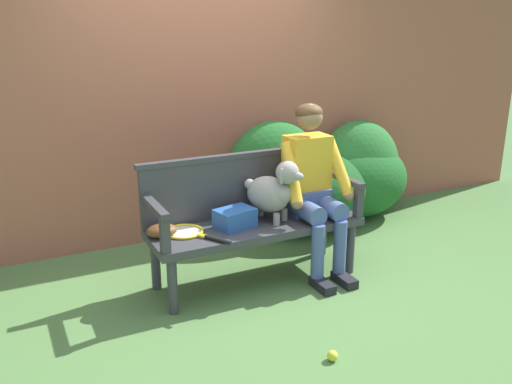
{
  "coord_description": "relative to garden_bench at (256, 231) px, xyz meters",
  "views": [
    {
      "loc": [
        -1.72,
        -3.5,
        1.96
      ],
      "look_at": [
        0.0,
        0.0,
        0.72
      ],
      "focal_mm": 38.63,
      "sensor_mm": 36.0,
      "label": 1
    }
  ],
  "objects": [
    {
      "name": "garden_bench",
      "position": [
        0.0,
        0.0,
        0.0
      ],
      "size": [
        1.64,
        0.53,
        0.47
      ],
      "color": "#38383D",
      "rests_on": "ground"
    },
    {
      "name": "bench_backrest",
      "position": [
        0.0,
        0.23,
        0.32
      ],
      "size": [
        1.68,
        0.06,
        0.5
      ],
      "color": "#38383D",
      "rests_on": "garden_bench"
    },
    {
      "name": "bench_armrest_right_end",
      "position": [
        0.78,
        -0.09,
        0.27
      ],
      "size": [
        0.06,
        0.53,
        0.28
      ],
      "color": "#38383D",
      "rests_on": "garden_bench"
    },
    {
      "name": "tennis_racket",
      "position": [
        -0.54,
        0.04,
        0.07
      ],
      "size": [
        0.42,
        0.56,
        0.03
      ],
      "color": "yellow",
      "rests_on": "garden_bench"
    },
    {
      "name": "ground_plane",
      "position": [
        0.0,
        0.0,
        -0.41
      ],
      "size": [
        40.0,
        40.0,
        0.0
      ],
      "primitive_type": "plane",
      "color": "#4C753D"
    },
    {
      "name": "person_seated",
      "position": [
        0.48,
        -0.02,
        0.33
      ],
      "size": [
        0.56,
        0.66,
        1.34
      ],
      "color": "black",
      "rests_on": "ground"
    },
    {
      "name": "dog_on_bench",
      "position": [
        0.14,
        -0.01,
        0.31
      ],
      "size": [
        0.39,
        0.46,
        0.49
      ],
      "color": "gray",
      "rests_on": "garden_bench"
    },
    {
      "name": "hedge_bush_mid_right",
      "position": [
        0.99,
        0.88,
        -0.03
      ],
      "size": [
        1.15,
        1.13,
        0.76
      ],
      "primitive_type": "ellipsoid",
      "color": "#194C1E",
      "rests_on": "ground"
    },
    {
      "name": "brick_garden_fence",
      "position": [
        0.0,
        1.28,
        0.88
      ],
      "size": [
        8.0,
        0.3,
        2.57
      ],
      "primitive_type": "cube",
      "color": "#9E5642",
      "rests_on": "ground"
    },
    {
      "name": "sports_bag",
      "position": [
        -0.17,
        0.01,
        0.13
      ],
      "size": [
        0.32,
        0.26,
        0.14
      ],
      "primitive_type": "cube",
      "rotation": [
        0.0,
        0.0,
        0.24
      ],
      "color": "#2856A3",
      "rests_on": "garden_bench"
    },
    {
      "name": "bench_armrest_left_end",
      "position": [
        -0.78,
        -0.09,
        0.27
      ],
      "size": [
        0.06,
        0.53,
        0.28
      ],
      "color": "#38383D",
      "rests_on": "garden_bench"
    },
    {
      "name": "hedge_bush_far_left",
      "position": [
        0.64,
        0.91,
        0.12
      ],
      "size": [
        0.97,
        0.69,
        1.06
      ],
      "primitive_type": "ellipsoid",
      "color": "#1E5B23",
      "rests_on": "ground"
    },
    {
      "name": "tennis_ball",
      "position": [
        -0.06,
        -1.16,
        -0.38
      ],
      "size": [
        0.07,
        0.07,
        0.07
      ],
      "primitive_type": "sphere",
      "color": "#CCDB33",
      "rests_on": "ground"
    },
    {
      "name": "baseball_glove",
      "position": [
        -0.72,
        0.06,
        0.11
      ],
      "size": [
        0.23,
        0.18,
        0.09
      ],
      "primitive_type": "ellipsoid",
      "rotation": [
        0.0,
        0.0,
        -0.07
      ],
      "color": "brown",
      "rests_on": "garden_bench"
    },
    {
      "name": "hedge_bush_far_right",
      "position": [
        1.63,
        0.93,
        0.08
      ],
      "size": [
        0.88,
        0.72,
        0.98
      ],
      "primitive_type": "ellipsoid",
      "color": "#286B2D",
      "rests_on": "ground"
    },
    {
      "name": "hedge_bush_mid_left",
      "position": [
        1.58,
        0.89,
        -0.02
      ],
      "size": [
        1.1,
        0.87,
        0.78
      ],
      "primitive_type": "ellipsoid",
      "color": "#1E5B23",
      "rests_on": "ground"
    }
  ]
}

